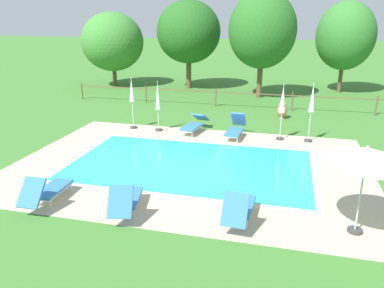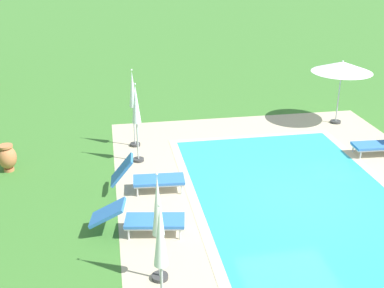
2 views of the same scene
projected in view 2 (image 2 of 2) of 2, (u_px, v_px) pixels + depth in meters
The scene contains 13 objects.
ground_plane at pixel (298, 200), 12.18m from camera, with size 160.00×160.00×0.00m, color #3D752D.
pool_deck_paving at pixel (298, 200), 12.17m from camera, with size 12.27×8.88×0.01m, color #BCAD8E.
swimming_pool_water at pixel (298, 200), 12.17m from camera, with size 8.27×4.89×0.01m, color #2DB7C6.
pool_coping_rim at pixel (298, 199), 12.17m from camera, with size 8.75×5.37×0.01m.
sun_lounger_north_far at pixel (141, 219), 10.67m from camera, with size 0.93×2.12×0.75m.
sun_lounger_north_end at pixel (384, 142), 14.56m from camera, with size 0.69×1.84×1.02m.
sun_lounger_south_far at pixel (148, 177), 12.44m from camera, with size 0.71×1.89×0.99m.
patio_umbrella_open_by_bench at pixel (342, 67), 16.45m from camera, with size 2.04×2.04×2.22m.
patio_umbrella_closed_row_west at pixel (158, 215), 8.82m from camera, with size 0.32×0.32×2.26m.
patio_umbrella_closed_row_mid_west at pixel (161, 251), 7.59m from camera, with size 0.32×0.32×2.36m.
patio_umbrella_closed_row_centre at pixel (133, 97), 14.72m from camera, with size 0.32×0.32×2.44m.
patio_umbrella_closed_row_mid_east at pixel (136, 111), 13.68m from camera, with size 0.32×0.32×2.34m.
terracotta_urn_near_fence at pixel (7, 157), 13.53m from camera, with size 0.51×0.51×0.77m.
Camera 2 is at (-10.07, 4.43, 6.01)m, focal length 45.94 mm.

